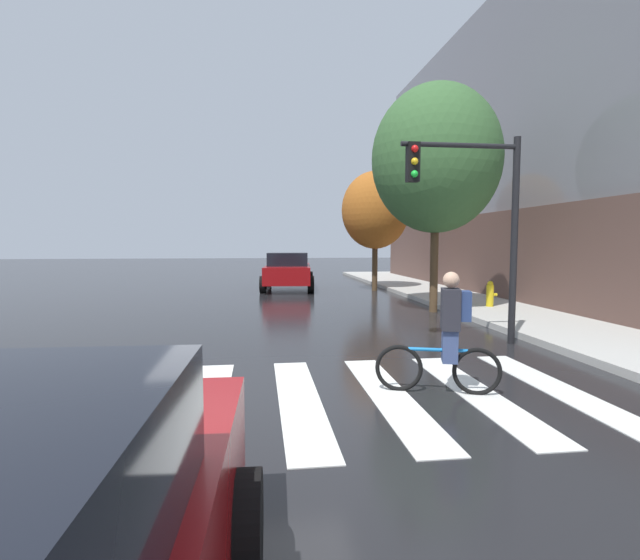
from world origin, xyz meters
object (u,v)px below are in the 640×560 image
(sedan_mid, at_px, (288,270))
(traffic_light_near, at_px, (477,204))
(fire_hydrant, at_px, (490,294))
(street_tree_mid, at_px, (375,210))
(cyclist, at_px, (447,333))
(street_tree_near, at_px, (436,159))

(sedan_mid, relative_size, traffic_light_near, 1.18)
(fire_hydrant, xyz_separation_m, street_tree_mid, (-1.96, 6.60, 2.97))
(cyclist, distance_m, fire_hydrant, 8.62)
(traffic_light_near, xyz_separation_m, fire_hydrant, (2.66, 4.46, -2.33))
(cyclist, xyz_separation_m, traffic_light_near, (1.78, 2.92, 2.02))
(sedan_mid, distance_m, street_tree_mid, 4.68)
(fire_hydrant, bearing_deg, sedan_mid, 126.75)
(sedan_mid, bearing_deg, fire_hydrant, -53.25)
(sedan_mid, height_order, street_tree_mid, street_tree_mid)
(fire_hydrant, distance_m, street_tree_mid, 7.50)
(sedan_mid, height_order, street_tree_near, street_tree_near)
(traffic_light_near, bearing_deg, street_tree_mid, 86.40)
(sedan_mid, relative_size, street_tree_mid, 0.96)
(traffic_light_near, relative_size, fire_hydrant, 5.38)
(street_tree_mid, bearing_deg, fire_hydrant, -73.45)
(street_tree_near, bearing_deg, street_tree_mid, 91.68)
(sedan_mid, relative_size, street_tree_near, 0.74)
(fire_hydrant, distance_m, street_tree_near, 4.39)
(cyclist, bearing_deg, street_tree_near, 70.37)
(cyclist, xyz_separation_m, street_tree_mid, (2.47, 13.99, 2.65))
(cyclist, height_order, street_tree_near, street_tree_near)
(fire_hydrant, bearing_deg, cyclist, -120.97)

